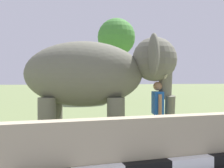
% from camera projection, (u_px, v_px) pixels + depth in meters
% --- Properties ---
extents(barrier_parapet, '(28.00, 0.36, 1.00)m').
position_uv_depth(barrier_parapet, '(145.00, 143.00, 5.11)').
color(barrier_parapet, tan).
rests_on(barrier_parapet, ground_plane).
extents(elephant, '(4.08, 2.97, 2.82)m').
position_uv_depth(elephant, '(97.00, 75.00, 7.06)').
color(elephant, '#676657').
rests_on(elephant, ground_plane).
extents(person_handler, '(0.33, 0.65, 1.66)m').
position_uv_depth(person_handler, '(158.00, 110.00, 6.99)').
color(person_handler, navy).
rests_on(person_handler, ground_plane).
extents(tree_distant, '(2.90, 2.90, 6.48)m').
position_uv_depth(tree_distant, '(116.00, 38.00, 20.81)').
color(tree_distant, brown).
rests_on(tree_distant, ground_plane).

